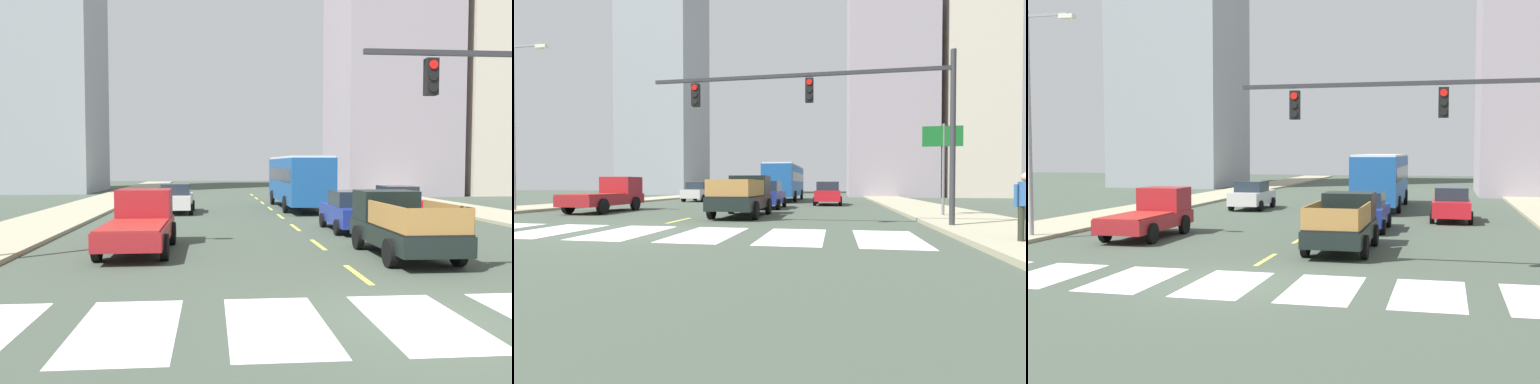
{
  "view_description": "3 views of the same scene",
  "coord_description": "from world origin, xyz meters",
  "views": [
    {
      "loc": [
        -3.78,
        -9.04,
        2.85
      ],
      "look_at": [
        -2.05,
        10.8,
        1.78
      ],
      "focal_mm": 36.55,
      "sensor_mm": 36.0,
      "label": 1
    },
    {
      "loc": [
        6.45,
        -10.72,
        1.5
      ],
      "look_at": [
        1.87,
        15.33,
        0.98
      ],
      "focal_mm": 26.23,
      "sensor_mm": 36.0,
      "label": 2
    },
    {
      "loc": [
        5.62,
        -15.98,
        3.48
      ],
      "look_at": [
        0.02,
        6.3,
        2.05
      ],
      "focal_mm": 45.45,
      "sensor_mm": 36.0,
      "label": 3
    }
  ],
  "objects": [
    {
      "name": "lane_dash_3",
      "position": [
        0.0,
        19.0,
        0.0
      ],
      "size": [
        0.16,
        2.4,
        0.01
      ],
      "primitive_type": "cube",
      "color": "#E0D44B",
      "rests_on": "ground"
    },
    {
      "name": "lane_dash_1",
      "position": [
        0.0,
        9.0,
        0.0
      ],
      "size": [
        0.16,
        2.4,
        0.01
      ],
      "primitive_type": "cube",
      "color": "#E0D44B",
      "rests_on": "ground"
    },
    {
      "name": "city_bus",
      "position": [
        1.79,
        23.97,
        1.95
      ],
      "size": [
        2.72,
        10.8,
        3.32
      ],
      "rotation": [
        0.0,
        0.0,
        -0.02
      ],
      "color": "#1B4F93",
      "rests_on": "ground"
    },
    {
      "name": "lane_dash_2",
      "position": [
        0.0,
        14.0,
        0.0
      ],
      "size": [
        0.16,
        2.4,
        0.01
      ],
      "primitive_type": "cube",
      "color": "#E0D44B",
      "rests_on": "ground"
    },
    {
      "name": "sedan_near_right",
      "position": [
        -5.79,
        21.54,
        0.86
      ],
      "size": [
        2.02,
        4.4,
        1.72
      ],
      "rotation": [
        0.0,
        0.0,
        0.01
      ],
      "color": "silver",
      "rests_on": "ground"
    },
    {
      "name": "crosswalk_stripe_2",
      "position": [
        -2.63,
        0.0,
        0.0
      ],
      "size": [
        1.77,
        3.58,
        0.01
      ],
      "primitive_type": "cube",
      "color": "silver",
      "rests_on": "ground"
    },
    {
      "name": "crosswalk_stripe_3",
      "position": [
        0.0,
        0.0,
        0.0
      ],
      "size": [
        1.77,
        3.58,
        0.01
      ],
      "primitive_type": "cube",
      "color": "silver",
      "rests_on": "ground"
    },
    {
      "name": "streetlight_left",
      "position": [
        -10.31,
        6.54,
        4.97
      ],
      "size": [
        2.2,
        0.28,
        9.0
      ],
      "color": "gray",
      "rests_on": "ground"
    },
    {
      "name": "sedan_mid",
      "position": [
        2.17,
        12.63,
        0.86
      ],
      "size": [
        2.02,
        4.4,
        1.72
      ],
      "rotation": [
        0.0,
        0.0,
        0.02
      ],
      "color": "navy",
      "rests_on": "ground"
    },
    {
      "name": "pickup_dark",
      "position": [
        -6.12,
        8.44,
        0.92
      ],
      "size": [
        2.18,
        5.2,
        1.96
      ],
      "rotation": [
        0.0,
        0.0,
        0.03
      ],
      "color": "maroon",
      "rests_on": "ground"
    },
    {
      "name": "sidewalk_left",
      "position": [
        -11.67,
        18.0,
        0.07
      ],
      "size": [
        3.95,
        110.0,
        0.15
      ],
      "primitive_type": "cube",
      "color": "#9C987B",
      "rests_on": "ground"
    },
    {
      "name": "lane_dash_5",
      "position": [
        0.0,
        29.0,
        0.0
      ],
      "size": [
        0.16,
        2.4,
        0.01
      ],
      "primitive_type": "cube",
      "color": "#E0D44B",
      "rests_on": "ground"
    },
    {
      "name": "lane_dash_4",
      "position": [
        0.0,
        24.0,
        0.0
      ],
      "size": [
        0.16,
        2.4,
        0.01
      ],
      "primitive_type": "cube",
      "color": "#E0D44B",
      "rests_on": "ground"
    },
    {
      "name": "sedan_near_left",
      "position": [
        5.89,
        17.4,
        0.86
      ],
      "size": [
        2.02,
        4.4,
        1.72
      ],
      "rotation": [
        0.0,
        0.0,
        -0.02
      ],
      "color": "red",
      "rests_on": "ground"
    },
    {
      "name": "pickup_stakebed",
      "position": [
        2.11,
        6.81,
        0.94
      ],
      "size": [
        2.18,
        5.2,
        1.96
      ],
      "rotation": [
        0.0,
        0.0,
        -0.04
      ],
      "color": "black",
      "rests_on": "ground"
    },
    {
      "name": "traffic_signal_gantry",
      "position": [
        6.77,
        2.63,
        4.26
      ],
      "size": [
        10.7,
        0.27,
        6.0
      ],
      "color": "#2D2D33",
      "rests_on": "ground"
    },
    {
      "name": "lane_dash_7",
      "position": [
        0.0,
        39.0,
        0.0
      ],
      "size": [
        0.16,
        2.4,
        0.01
      ],
      "primitive_type": "cube",
      "color": "#E0D44B",
      "rests_on": "ground"
    },
    {
      "name": "lane_dash_6",
      "position": [
        0.0,
        34.0,
        0.0
      ],
      "size": [
        0.16,
        2.4,
        0.01
      ],
      "primitive_type": "cube",
      "color": "#E0D44B",
      "rests_on": "ground"
    },
    {
      "name": "crosswalk_stripe_5",
      "position": [
        5.25,
        0.0,
        0.0
      ],
      "size": [
        1.77,
        3.58,
        0.01
      ],
      "primitive_type": "cube",
      "color": "silver",
      "rests_on": "ground"
    },
    {
      "name": "ground_plane",
      "position": [
        0.0,
        0.0,
        0.0
      ],
      "size": [
        160.0,
        160.0,
        0.0
      ],
      "primitive_type": "plane",
      "color": "#3E493D"
    },
    {
      "name": "crosswalk_stripe_1",
      "position": [
        -5.25,
        0.0,
        0.0
      ],
      "size": [
        1.77,
        3.58,
        0.01
      ],
      "primitive_type": "cube",
      "color": "silver",
      "rests_on": "ground"
    },
    {
      "name": "crosswalk_stripe_4",
      "position": [
        2.63,
        0.0,
        0.0
      ],
      "size": [
        1.77,
        3.58,
        0.01
      ],
      "primitive_type": "cube",
      "color": "silver",
      "rests_on": "ground"
    },
    {
      "name": "lane_dash_0",
      "position": [
        0.0,
        4.0,
        0.0
      ],
      "size": [
        0.16,
        2.4,
        0.01
      ],
      "primitive_type": "cube",
      "color": "#E0D44B",
      "rests_on": "ground"
    }
  ]
}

